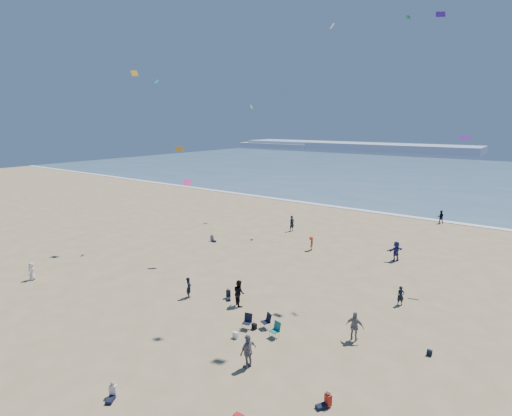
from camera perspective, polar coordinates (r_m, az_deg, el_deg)
The scene contains 12 objects.
ground at distance 24.00m, azimuth -16.52°, elevation -21.46°, with size 220.00×220.00×0.00m, color tan.
ocean at distance 108.64m, azimuth 27.44°, elevation 3.97°, with size 220.00×100.00×0.06m, color #476B84.
surf_line at distance 60.35m, azimuth 19.67°, elevation -0.98°, with size 220.00×1.20×0.08m, color white.
headland_far at distance 197.35m, azimuth 13.66°, elevation 8.59°, with size 110.00×20.00×3.20m, color #7A8EA8.
headland_near at distance 211.85m, azimuth 2.98°, elevation 8.98°, with size 40.00×14.00×2.00m, color #7A8EA8.
standing_flyers at distance 31.62m, azimuth 11.99°, elevation -10.75°, with size 36.19×45.09×1.94m.
seated_group at distance 25.89m, azimuth -6.56°, elevation -17.23°, with size 23.31×28.62×0.84m.
chair_cluster at distance 26.42m, azimuth 0.88°, elevation -16.29°, with size 2.73×1.57×1.00m.
white_tote at distance 25.92m, azimuth -2.93°, elevation -17.67°, with size 0.35×0.20×0.40m, color white.
black_backpack at distance 26.84m, azimuth -0.25°, elevation -16.55°, with size 0.30×0.22×0.38m, color black.
navy_bag at distance 26.25m, azimuth 23.54°, elevation -18.42°, with size 0.28×0.18×0.34m, color black.
kites_aloft at distance 25.76m, azimuth 23.61°, elevation 14.32°, with size 45.79×39.85×25.88m.
Camera 1 is at (16.41, -11.59, 13.13)m, focal length 28.00 mm.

